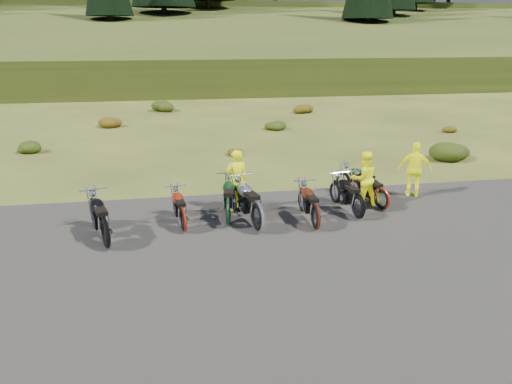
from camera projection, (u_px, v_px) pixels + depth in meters
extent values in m
plane|color=#414918|center=(296.00, 241.00, 12.50)|extent=(300.00, 300.00, 0.00)
cube|color=black|center=(319.00, 279.00, 10.63)|extent=(20.00, 12.00, 0.04)
cube|color=#334416|center=(180.00, 53.00, 115.59)|extent=(300.00, 90.00, 9.17)
cylinder|color=black|center=(111.00, 24.00, 56.14)|extent=(0.70, 0.70, 2.20)
cylinder|color=black|center=(164.00, 15.00, 62.37)|extent=(0.70, 0.70, 2.20)
cylinder|color=black|center=(208.00, 7.00, 68.60)|extent=(0.70, 0.70, 2.20)
cylinder|color=black|center=(245.00, 1.00, 74.82)|extent=(0.70, 0.70, 2.20)
cylinder|color=black|center=(367.00, 26.00, 60.13)|extent=(0.70, 0.70, 2.20)
cylinder|color=black|center=(393.00, 17.00, 66.36)|extent=(0.70, 0.70, 2.20)
cylinder|color=black|center=(415.00, 10.00, 72.58)|extent=(0.70, 0.70, 2.20)
cylinder|color=black|center=(433.00, 3.00, 78.81)|extent=(0.70, 0.70, 2.20)
ellipsoid|color=#1E300C|center=(27.00, 145.00, 21.52)|extent=(1.03, 1.03, 0.61)
ellipsoid|color=#64360C|center=(109.00, 121.00, 26.94)|extent=(1.30, 1.30, 0.77)
ellipsoid|color=#1E300C|center=(164.00, 104.00, 32.35)|extent=(1.56, 1.56, 0.92)
ellipsoid|color=#64360C|center=(233.00, 150.00, 20.99)|extent=(0.77, 0.77, 0.45)
ellipsoid|color=#1E300C|center=(275.00, 124.00, 26.40)|extent=(1.03, 1.03, 0.61)
ellipsoid|color=#64360C|center=(302.00, 107.00, 31.81)|extent=(1.30, 1.30, 0.77)
ellipsoid|color=#1E300C|center=(451.00, 148.00, 20.36)|extent=(1.56, 1.56, 0.92)
ellipsoid|color=#64360C|center=(447.00, 128.00, 25.87)|extent=(0.77, 0.77, 0.45)
imported|color=#FBFF0D|center=(236.00, 181.00, 14.36)|extent=(0.73, 0.56, 1.80)
imported|color=#FBFF0D|center=(364.00, 179.00, 14.80)|extent=(0.86, 0.70, 1.65)
imported|color=#FBFF0D|center=(415.00, 170.00, 15.61)|extent=(1.10, 0.79, 1.74)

